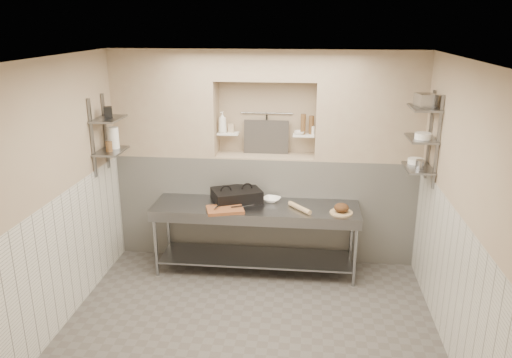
# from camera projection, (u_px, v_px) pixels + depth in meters

# --- Properties ---
(floor) EXTENTS (4.00, 3.90, 0.10)m
(floor) POSITION_uv_depth(u_px,v_px,m) (250.00, 326.00, 5.44)
(floor) COLOR #484440
(floor) RESTS_ON ground
(ceiling) EXTENTS (4.00, 3.90, 0.10)m
(ceiling) POSITION_uv_depth(u_px,v_px,m) (249.00, 53.00, 4.55)
(ceiling) COLOR silver
(ceiling) RESTS_ON ground
(wall_left) EXTENTS (0.10, 3.90, 2.80)m
(wall_left) POSITION_uv_depth(u_px,v_px,m) (55.00, 194.00, 5.21)
(wall_left) COLOR tan
(wall_left) RESTS_ON ground
(wall_right) EXTENTS (0.10, 3.90, 2.80)m
(wall_right) POSITION_uv_depth(u_px,v_px,m) (462.00, 209.00, 4.79)
(wall_right) COLOR tan
(wall_right) RESTS_ON ground
(wall_back) EXTENTS (4.00, 0.10, 2.80)m
(wall_back) POSITION_uv_depth(u_px,v_px,m) (267.00, 152.00, 6.89)
(wall_back) COLOR tan
(wall_back) RESTS_ON ground
(wall_front) EXTENTS (4.00, 0.10, 2.80)m
(wall_front) POSITION_uv_depth(u_px,v_px,m) (212.00, 312.00, 3.10)
(wall_front) COLOR tan
(wall_front) RESTS_ON ground
(backwall_lower) EXTENTS (4.00, 0.40, 1.40)m
(backwall_lower) POSITION_uv_depth(u_px,v_px,m) (265.00, 205.00, 6.87)
(backwall_lower) COLOR silver
(backwall_lower) RESTS_ON floor
(alcove_sill) EXTENTS (1.30, 0.40, 0.02)m
(alcove_sill) POSITION_uv_depth(u_px,v_px,m) (265.00, 156.00, 6.65)
(alcove_sill) COLOR tan
(alcove_sill) RESTS_ON backwall_lower
(backwall_pillar_left) EXTENTS (1.35, 0.40, 1.40)m
(backwall_pillar_left) POSITION_uv_depth(u_px,v_px,m) (166.00, 102.00, 6.58)
(backwall_pillar_left) COLOR tan
(backwall_pillar_left) RESTS_ON backwall_lower
(backwall_pillar_right) EXTENTS (1.35, 0.40, 1.40)m
(backwall_pillar_right) POSITION_uv_depth(u_px,v_px,m) (370.00, 106.00, 6.30)
(backwall_pillar_right) COLOR tan
(backwall_pillar_right) RESTS_ON backwall_lower
(backwall_header) EXTENTS (1.30, 0.40, 0.40)m
(backwall_header) POSITION_uv_depth(u_px,v_px,m) (266.00, 64.00, 6.29)
(backwall_header) COLOR tan
(backwall_header) RESTS_ON backwall_lower
(wainscot_left) EXTENTS (0.02, 3.90, 1.40)m
(wainscot_left) POSITION_uv_depth(u_px,v_px,m) (68.00, 255.00, 5.41)
(wainscot_left) COLOR silver
(wainscot_left) RESTS_ON floor
(wainscot_right) EXTENTS (0.02, 3.90, 1.40)m
(wainscot_right) POSITION_uv_depth(u_px,v_px,m) (447.00, 274.00, 5.00)
(wainscot_right) COLOR silver
(wainscot_right) RESTS_ON floor
(alcove_shelf_left) EXTENTS (0.28, 0.16, 0.02)m
(alcove_shelf_left) POSITION_uv_depth(u_px,v_px,m) (228.00, 133.00, 6.61)
(alcove_shelf_left) COLOR white
(alcove_shelf_left) RESTS_ON backwall_lower
(alcove_shelf_right) EXTENTS (0.28, 0.16, 0.02)m
(alcove_shelf_right) POSITION_uv_depth(u_px,v_px,m) (304.00, 135.00, 6.51)
(alcove_shelf_right) COLOR white
(alcove_shelf_right) RESTS_ON backwall_lower
(utensil_rail) EXTENTS (0.70, 0.02, 0.02)m
(utensil_rail) POSITION_uv_depth(u_px,v_px,m) (267.00, 113.00, 6.65)
(utensil_rail) COLOR gray
(utensil_rail) RESTS_ON wall_back
(hanging_steel) EXTENTS (0.02, 0.02, 0.30)m
(hanging_steel) POSITION_uv_depth(u_px,v_px,m) (267.00, 126.00, 6.68)
(hanging_steel) COLOR black
(hanging_steel) RESTS_ON utensil_rail
(splash_panel) EXTENTS (0.60, 0.08, 0.45)m
(splash_panel) POSITION_uv_depth(u_px,v_px,m) (266.00, 137.00, 6.67)
(splash_panel) COLOR #383330
(splash_panel) RESTS_ON alcove_sill
(shelf_rail_left_a) EXTENTS (0.03, 0.03, 0.95)m
(shelf_rail_left_a) POSITION_uv_depth(u_px,v_px,m) (106.00, 131.00, 6.26)
(shelf_rail_left_a) COLOR slate
(shelf_rail_left_a) RESTS_ON wall_left
(shelf_rail_left_b) EXTENTS (0.03, 0.03, 0.95)m
(shelf_rail_left_b) POSITION_uv_depth(u_px,v_px,m) (92.00, 139.00, 5.88)
(shelf_rail_left_b) COLOR slate
(shelf_rail_left_b) RESTS_ON wall_left
(wall_shelf_left_lower) EXTENTS (0.30, 0.50, 0.02)m
(wall_shelf_left_lower) POSITION_uv_depth(u_px,v_px,m) (111.00, 151.00, 6.12)
(wall_shelf_left_lower) COLOR slate
(wall_shelf_left_lower) RESTS_ON wall_left
(wall_shelf_left_upper) EXTENTS (0.30, 0.50, 0.03)m
(wall_shelf_left_upper) POSITION_uv_depth(u_px,v_px,m) (108.00, 119.00, 6.00)
(wall_shelf_left_upper) COLOR slate
(wall_shelf_left_upper) RESTS_ON wall_left
(shelf_rail_right_a) EXTENTS (0.03, 0.03, 1.05)m
(shelf_rail_right_a) POSITION_uv_depth(u_px,v_px,m) (430.00, 135.00, 5.84)
(shelf_rail_right_a) COLOR slate
(shelf_rail_right_a) RESTS_ON wall_right
(shelf_rail_right_b) EXTENTS (0.03, 0.03, 1.05)m
(shelf_rail_right_b) POSITION_uv_depth(u_px,v_px,m) (438.00, 143.00, 5.46)
(shelf_rail_right_b) COLOR slate
(shelf_rail_right_b) RESTS_ON wall_right
(wall_shelf_right_lower) EXTENTS (0.30, 0.50, 0.02)m
(wall_shelf_right_lower) POSITION_uv_depth(u_px,v_px,m) (418.00, 168.00, 5.77)
(wall_shelf_right_lower) COLOR slate
(wall_shelf_right_lower) RESTS_ON wall_right
(wall_shelf_right_mid) EXTENTS (0.30, 0.50, 0.02)m
(wall_shelf_right_mid) POSITION_uv_depth(u_px,v_px,m) (421.00, 139.00, 5.66)
(wall_shelf_right_mid) COLOR slate
(wall_shelf_right_mid) RESTS_ON wall_right
(wall_shelf_right_upper) EXTENTS (0.30, 0.50, 0.03)m
(wall_shelf_right_upper) POSITION_uv_depth(u_px,v_px,m) (424.00, 108.00, 5.56)
(wall_shelf_right_upper) COLOR slate
(wall_shelf_right_upper) RESTS_ON wall_right
(prep_table) EXTENTS (2.60, 0.70, 0.90)m
(prep_table) POSITION_uv_depth(u_px,v_px,m) (256.00, 225.00, 6.35)
(prep_table) COLOR gray
(prep_table) RESTS_ON floor
(panini_press) EXTENTS (0.72, 0.64, 0.16)m
(panini_press) POSITION_uv_depth(u_px,v_px,m) (237.00, 195.00, 6.41)
(panini_press) COLOR black
(panini_press) RESTS_ON prep_table
(cutting_board) EXTENTS (0.51, 0.43, 0.04)m
(cutting_board) POSITION_uv_depth(u_px,v_px,m) (225.00, 210.00, 6.10)
(cutting_board) COLOR brown
(cutting_board) RESTS_ON prep_table
(knife_blade) EXTENTS (0.28, 0.15, 0.01)m
(knife_blade) POSITION_uv_depth(u_px,v_px,m) (242.00, 206.00, 6.14)
(knife_blade) COLOR gray
(knife_blade) RESTS_ON cutting_board
(tongs) EXTENTS (0.09, 0.25, 0.02)m
(tongs) POSITION_uv_depth(u_px,v_px,m) (219.00, 205.00, 6.14)
(tongs) COLOR gray
(tongs) RESTS_ON cutting_board
(mixing_bowl) EXTENTS (0.28, 0.28, 0.05)m
(mixing_bowl) POSITION_uv_depth(u_px,v_px,m) (272.00, 200.00, 6.42)
(mixing_bowl) COLOR white
(mixing_bowl) RESTS_ON prep_table
(rolling_pin) EXTENTS (0.30, 0.35, 0.06)m
(rolling_pin) POSITION_uv_depth(u_px,v_px,m) (300.00, 208.00, 6.13)
(rolling_pin) COLOR tan
(rolling_pin) RESTS_ON prep_table
(bread_board) EXTENTS (0.28, 0.28, 0.02)m
(bread_board) POSITION_uv_depth(u_px,v_px,m) (341.00, 212.00, 6.05)
(bread_board) COLOR tan
(bread_board) RESTS_ON prep_table
(bread_loaf) EXTENTS (0.18, 0.18, 0.11)m
(bread_loaf) POSITION_uv_depth(u_px,v_px,m) (341.00, 208.00, 6.03)
(bread_loaf) COLOR #4C2D19
(bread_loaf) RESTS_ON bread_board
(bottle_soap) EXTENTS (0.14, 0.14, 0.28)m
(bottle_soap) POSITION_uv_depth(u_px,v_px,m) (222.00, 122.00, 6.55)
(bottle_soap) COLOR white
(bottle_soap) RESTS_ON alcove_shelf_left
(jar_alcove) EXTENTS (0.07, 0.07, 0.11)m
(jar_alcove) POSITION_uv_depth(u_px,v_px,m) (231.00, 128.00, 6.62)
(jar_alcove) COLOR tan
(jar_alcove) RESTS_ON alcove_shelf_left
(bowl_alcove) EXTENTS (0.16, 0.16, 0.04)m
(bowl_alcove) POSITION_uv_depth(u_px,v_px,m) (299.00, 133.00, 6.50)
(bowl_alcove) COLOR white
(bowl_alcove) RESTS_ON alcove_shelf_right
(condiment_a) EXTENTS (0.07, 0.07, 0.24)m
(condiment_a) POSITION_uv_depth(u_px,v_px,m) (311.00, 125.00, 6.49)
(condiment_a) COLOR brown
(condiment_a) RESTS_ON alcove_shelf_right
(condiment_b) EXTENTS (0.07, 0.07, 0.26)m
(condiment_b) POSITION_uv_depth(u_px,v_px,m) (303.00, 124.00, 6.47)
(condiment_b) COLOR brown
(condiment_b) RESTS_ON alcove_shelf_right
(condiment_c) EXTENTS (0.06, 0.06, 0.11)m
(condiment_c) POSITION_uv_depth(u_px,v_px,m) (313.00, 130.00, 6.50)
(condiment_c) COLOR white
(condiment_c) RESTS_ON alcove_shelf_right
(jug_left) EXTENTS (0.13, 0.13, 0.26)m
(jug_left) POSITION_uv_depth(u_px,v_px,m) (114.00, 138.00, 6.17)
(jug_left) COLOR white
(jug_left) RESTS_ON wall_shelf_left_lower
(jar_left) EXTENTS (0.08, 0.08, 0.12)m
(jar_left) POSITION_uv_depth(u_px,v_px,m) (109.00, 146.00, 6.04)
(jar_left) COLOR brown
(jar_left) RESTS_ON wall_shelf_left_lower
(box_left_upper) EXTENTS (0.12, 0.12, 0.13)m
(box_left_upper) POSITION_uv_depth(u_px,v_px,m) (108.00, 112.00, 5.98)
(box_left_upper) COLOR black
(box_left_upper) RESTS_ON wall_shelf_left_upper
(bowl_right) EXTENTS (0.19, 0.19, 0.06)m
(bowl_right) POSITION_uv_depth(u_px,v_px,m) (416.00, 161.00, 5.91)
(bowl_right) COLOR white
(bowl_right) RESTS_ON wall_shelf_right_lower
(canister_right) EXTENTS (0.10, 0.10, 0.10)m
(canister_right) POSITION_uv_depth(u_px,v_px,m) (420.00, 165.00, 5.68)
(canister_right) COLOR gray
(canister_right) RESTS_ON wall_shelf_right_lower
(bowl_right_mid) EXTENTS (0.18, 0.18, 0.07)m
(bowl_right_mid) POSITION_uv_depth(u_px,v_px,m) (423.00, 136.00, 5.58)
(bowl_right_mid) COLOR white
(bowl_right_mid) RESTS_ON wall_shelf_right_mid
(basket_right) EXTENTS (0.23, 0.26, 0.15)m
(basket_right) POSITION_uv_depth(u_px,v_px,m) (425.00, 100.00, 5.52)
(basket_right) COLOR gray
(basket_right) RESTS_ON wall_shelf_right_upper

